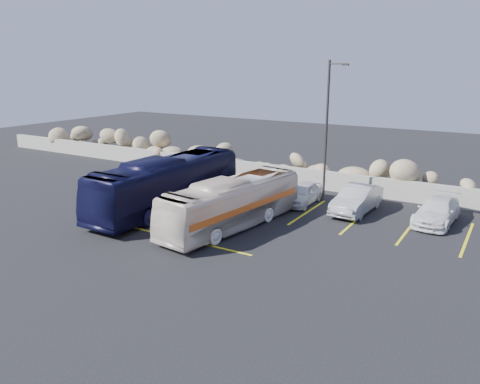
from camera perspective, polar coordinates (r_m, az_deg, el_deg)
The scene contains 10 objects.
ground at distance 21.17m, azimuth -5.91°, elevation -6.25°, with size 90.00×90.00×0.00m, color black.
seawall at distance 30.96m, azimuth 7.52°, elevation 1.79°, with size 60.00×0.40×1.20m, color gray.
riprap_pile at distance 31.89m, azimuth 8.44°, elevation 3.43°, with size 54.00×2.80×2.60m, color #987D63, non-canonical shape.
parking_lines at distance 23.74m, azimuth 11.43°, elevation -4.06°, with size 18.16×9.36×0.01m.
lamppost at distance 27.07m, azimuth 10.61°, elevation 7.69°, with size 1.14×0.18×8.00m.
vintage_bus at distance 22.78m, azimuth -0.92°, elevation -1.36°, with size 2.05×8.77×2.44m, color silver.
tour_coach at distance 25.86m, azimuth -8.86°, elevation 1.01°, with size 2.45×10.46×2.91m, color black.
car_a at distance 27.04m, azimuth 7.56°, elevation -0.15°, with size 1.46×3.64×1.24m, color white.
car_b at distance 26.02m, azimuth 14.05°, elevation -0.86°, with size 1.52×4.37×1.44m, color #ABABB0.
car_c at distance 25.54m, azimuth 22.89°, elevation -2.18°, with size 1.72×4.23×1.23m, color white.
Camera 1 is at (12.00, -15.64, 7.72)m, focal length 35.00 mm.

